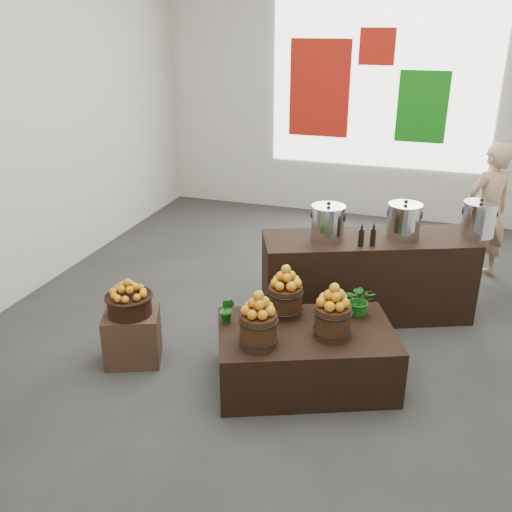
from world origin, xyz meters
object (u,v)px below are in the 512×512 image
(crate, at_px, (133,337))
(counter, at_px, (366,277))
(shopper, at_px, (487,212))
(stock_pot_left, at_px, (328,224))
(stock_pot_center, at_px, (404,222))
(display_table, at_px, (305,356))
(stock_pot_right, at_px, (479,220))
(wicker_basket, at_px, (129,305))

(crate, distance_m, counter, 2.41)
(shopper, bearing_deg, counter, 12.88)
(stock_pot_left, relative_size, stock_pot_center, 1.00)
(crate, xyz_separation_m, stock_pot_center, (2.16, 1.66, 0.78))
(crate, height_order, shopper, shopper)
(crate, bearing_deg, stock_pot_left, 43.09)
(counter, bearing_deg, crate, -162.92)
(display_table, relative_size, stock_pot_right, 4.49)
(wicker_basket, bearing_deg, shopper, 43.96)
(crate, bearing_deg, display_table, 6.33)
(crate, relative_size, wicker_basket, 1.25)
(counter, distance_m, stock_pot_left, 0.73)
(counter, bearing_deg, stock_pot_center, 0.00)
(stock_pot_right, height_order, shopper, shopper)
(crate, height_order, stock_pot_left, stock_pot_left)
(display_table, height_order, stock_pot_right, stock_pot_right)
(wicker_basket, xyz_separation_m, shopper, (3.02, 2.91, 0.25))
(display_table, bearing_deg, wicker_basket, 164.03)
(counter, bearing_deg, stock_pot_right, -0.00)
(shopper, bearing_deg, wicker_basket, 6.91)
(stock_pot_left, bearing_deg, stock_pot_center, 22.39)
(display_table, xyz_separation_m, stock_pot_left, (-0.09, 1.19, 0.77))
(stock_pot_right, distance_m, shopper, 1.00)
(crate, xyz_separation_m, counter, (1.86, 1.53, 0.19))
(stock_pot_right, bearing_deg, crate, -145.85)
(stock_pot_right, bearing_deg, display_table, -126.67)
(display_table, height_order, shopper, shopper)
(crate, distance_m, shopper, 4.23)
(stock_pot_center, bearing_deg, stock_pot_right, 22.39)
(wicker_basket, relative_size, stock_pot_right, 1.18)
(crate, relative_size, stock_pot_center, 1.48)
(stock_pot_left, relative_size, shopper, 0.20)
(counter, bearing_deg, wicker_basket, -162.92)
(wicker_basket, relative_size, stock_pot_left, 1.18)
(stock_pot_center, distance_m, stock_pot_right, 0.76)
(wicker_basket, bearing_deg, crate, 0.00)
(stock_pot_center, bearing_deg, wicker_basket, -142.59)
(counter, distance_m, shopper, 1.85)
(display_table, bearing_deg, crate, 164.03)
(wicker_basket, height_order, stock_pot_right, stock_pot_right)
(crate, bearing_deg, stock_pot_right, 34.15)
(crate, distance_m, stock_pot_left, 2.15)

